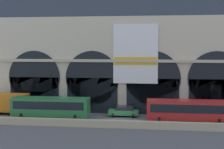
# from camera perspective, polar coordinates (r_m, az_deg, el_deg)

# --- Properties ---
(ground_plane) EXTENTS (200.00, 200.00, 0.00)m
(ground_plane) POSITION_cam_1_polar(r_m,az_deg,el_deg) (46.81, 1.12, -7.90)
(ground_plane) COLOR #54565B
(quay_parapet_wall) EXTENTS (90.00, 0.70, 0.97)m
(quay_parapet_wall) POSITION_cam_1_polar(r_m,az_deg,el_deg) (42.63, 0.49, -8.49)
(quay_parapet_wall) COLOR #BCAD8C
(quay_parapet_wall) RESTS_ON ground
(station_building) EXTENTS (48.44, 5.42, 19.21)m
(station_building) POSITION_cam_1_polar(r_m,az_deg,el_deg) (53.16, 2.06, 3.72)
(station_building) COLOR beige
(station_building) RESTS_ON ground
(box_truck_west) EXTENTS (7.50, 2.91, 3.12)m
(box_truck_west) POSITION_cam_1_polar(r_m,az_deg,el_deg) (53.75, -17.90, -4.64)
(box_truck_west) COLOR #ADB2B7
(box_truck_west) RESTS_ON ground
(bus_midwest) EXTENTS (11.00, 3.25, 3.10)m
(bus_midwest) POSITION_cam_1_polar(r_m,az_deg,el_deg) (48.16, -10.48, -5.45)
(bus_midwest) COLOR #2D7A42
(bus_midwest) RESTS_ON ground
(car_center) EXTENTS (4.40, 2.22, 1.55)m
(car_center) POSITION_cam_1_polar(r_m,az_deg,el_deg) (49.33, 2.04, -6.30)
(car_center) COLOR #2D7A42
(car_center) RESTS_ON ground
(bus_mideast) EXTENTS (11.00, 3.25, 3.10)m
(bus_mideast) POSITION_cam_1_polar(r_m,az_deg,el_deg) (46.07, 12.91, -5.96)
(bus_mideast) COLOR red
(bus_mideast) RESTS_ON ground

